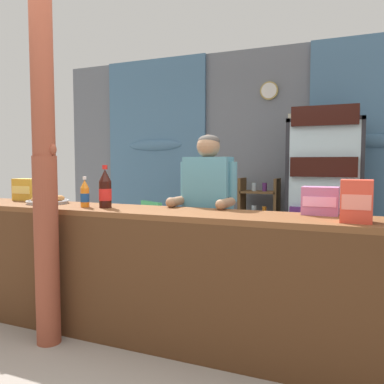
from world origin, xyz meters
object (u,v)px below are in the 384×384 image
(plastic_lawn_chair, at_px, (142,233))
(snack_box_choco_powder, at_px, (26,190))
(stall_counter, at_px, (148,263))
(bottle_shelf_rack, at_px, (259,222))
(snack_box_wafer, at_px, (320,201))
(snack_box_crackers, at_px, (356,201))
(drink_fridge, at_px, (325,189))
(soda_bottle_cola, at_px, (105,190))
(soda_bottle_orange_soda, at_px, (85,194))
(pastry_tray, at_px, (47,201))
(shopkeeper, at_px, (208,205))
(timber_post, at_px, (44,164))

(plastic_lawn_chair, bearing_deg, snack_box_choco_powder, -109.40)
(stall_counter, xyz_separation_m, bottle_shelf_rack, (0.24, 2.36, -0.01))
(bottle_shelf_rack, bearing_deg, snack_box_wafer, -65.95)
(bottle_shelf_rack, height_order, snack_box_crackers, snack_box_crackers)
(drink_fridge, height_order, snack_box_crackers, drink_fridge)
(drink_fridge, distance_m, snack_box_wafer, 1.72)
(snack_box_wafer, bearing_deg, soda_bottle_cola, -171.87)
(drink_fridge, xyz_separation_m, soda_bottle_orange_soda, (-1.64, -1.96, 0.04))
(stall_counter, height_order, pastry_tray, pastry_tray)
(stall_counter, bearing_deg, soda_bottle_orange_soda, 174.15)
(bottle_shelf_rack, relative_size, snack_box_wafer, 4.83)
(stall_counter, relative_size, snack_box_wafer, 16.22)
(drink_fridge, bearing_deg, stall_counter, -117.32)
(plastic_lawn_chair, bearing_deg, snack_box_crackers, -33.80)
(soda_bottle_cola, height_order, snack_box_crackers, soda_bottle_cola)
(snack_box_crackers, distance_m, pastry_tray, 2.46)
(drink_fridge, relative_size, pastry_tray, 5.35)
(drink_fridge, distance_m, plastic_lawn_chair, 2.15)
(plastic_lawn_chair, relative_size, soda_bottle_orange_soda, 3.56)
(drink_fridge, xyz_separation_m, bottle_shelf_rack, (-0.80, 0.33, -0.45))
(shopkeeper, bearing_deg, snack_box_choco_powder, -171.45)
(bottle_shelf_rack, distance_m, pastry_tray, 2.60)
(soda_bottle_orange_soda, height_order, snack_box_choco_powder, soda_bottle_orange_soda)
(shopkeeper, relative_size, snack_box_crackers, 6.21)
(bottle_shelf_rack, relative_size, soda_bottle_cola, 3.43)
(snack_box_crackers, bearing_deg, bottle_shelf_rack, 116.14)
(stall_counter, distance_m, snack_box_wafer, 1.29)
(soda_bottle_cola, height_order, snack_box_wafer, soda_bottle_cola)
(shopkeeper, distance_m, snack_box_crackers, 1.26)
(stall_counter, height_order, shopkeeper, shopkeeper)
(shopkeeper, height_order, snack_box_crackers, shopkeeper)
(stall_counter, xyz_separation_m, soda_bottle_orange_soda, (-0.60, 0.06, 0.48))
(drink_fridge, bearing_deg, timber_post, -127.09)
(snack_box_wafer, bearing_deg, drink_fridge, 93.69)
(snack_box_wafer, bearing_deg, pastry_tray, -175.87)
(plastic_lawn_chair, xyz_separation_m, pastry_tray, (-0.07, -1.47, 0.51))
(timber_post, height_order, plastic_lawn_chair, timber_post)
(timber_post, relative_size, drink_fridge, 1.45)
(snack_box_choco_powder, bearing_deg, snack_box_crackers, -5.48)
(timber_post, distance_m, snack_box_choco_powder, 0.99)
(pastry_tray, bearing_deg, bottle_shelf_rack, 59.28)
(snack_box_choco_powder, xyz_separation_m, snack_box_wafer, (2.62, 0.01, -0.01))
(shopkeeper, bearing_deg, drink_fridge, 61.42)
(snack_box_choco_powder, bearing_deg, timber_post, -36.58)
(soda_bottle_orange_soda, xyz_separation_m, snack_box_wafer, (1.75, 0.25, -0.01))
(plastic_lawn_chair, bearing_deg, snack_box_wafer, -31.40)
(drink_fridge, bearing_deg, pastry_tray, -138.45)
(soda_bottle_orange_soda, bearing_deg, pastry_tray, 169.12)
(stall_counter, relative_size, snack_box_choco_powder, 16.48)
(stall_counter, bearing_deg, snack_box_crackers, 1.33)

